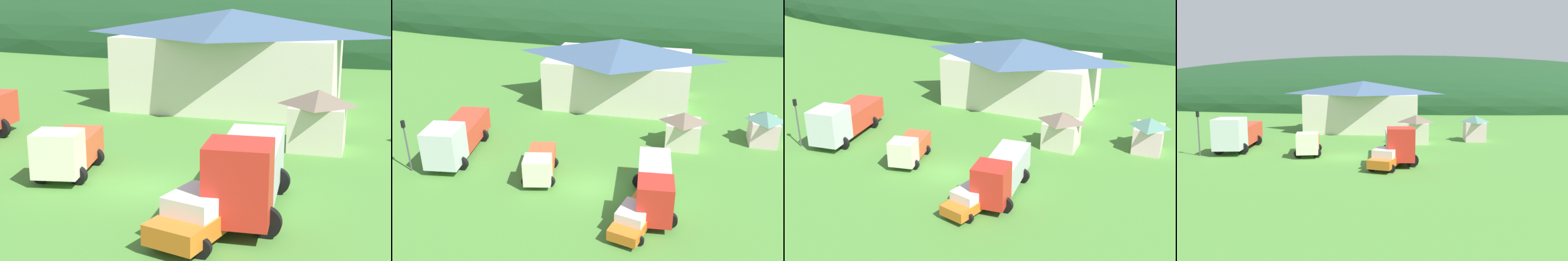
# 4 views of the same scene
# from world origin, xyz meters

# --- Properties ---
(ground_plane) EXTENTS (200.00, 200.00, 0.00)m
(ground_plane) POSITION_xyz_m (0.00, 0.00, 0.00)
(ground_plane) COLOR #477F33
(forested_hill_backdrop) EXTENTS (175.73, 60.00, 26.27)m
(forested_hill_backdrop) POSITION_xyz_m (0.00, 70.79, 0.00)
(forested_hill_backdrop) COLOR #193D1E
(forested_hill_backdrop) RESTS_ON ground
(depot_building) EXTENTS (15.94, 9.93, 6.86)m
(depot_building) POSITION_xyz_m (-0.88, 18.16, 3.53)
(depot_building) COLOR silver
(depot_building) RESTS_ON ground
(play_shed_cream) EXTENTS (3.03, 2.80, 3.17)m
(play_shed_cream) POSITION_xyz_m (6.20, 8.32, 1.63)
(play_shed_cream) COLOR beige
(play_shed_cream) RESTS_ON ground
(play_shed_pink) EXTENTS (2.46, 2.77, 2.97)m
(play_shed_pink) POSITION_xyz_m (13.05, 10.54, 1.53)
(play_shed_pink) COLOR beige
(play_shed_pink) RESTS_ON ground
(tow_truck_silver) EXTENTS (3.98, 8.73, 3.49)m
(tow_truck_silver) POSITION_xyz_m (-11.89, 2.46, 1.74)
(tow_truck_silver) COLOR silver
(tow_truck_silver) RESTS_ON ground
(light_truck_cream) EXTENTS (2.99, 5.03, 2.32)m
(light_truck_cream) POSITION_xyz_m (-4.09, 0.59, 1.19)
(light_truck_cream) COLOR beige
(light_truck_cream) RESTS_ON ground
(crane_truck_red) EXTENTS (3.37, 7.39, 3.27)m
(crane_truck_red) POSITION_xyz_m (4.56, -1.31, 1.65)
(crane_truck_red) COLOR red
(crane_truck_red) RESTS_ON ground
(service_pickup_orange) EXTENTS (3.10, 5.50, 1.66)m
(service_pickup_orange) POSITION_xyz_m (3.68, -3.78, 0.83)
(service_pickup_orange) COLOR orange
(service_pickup_orange) RESTS_ON ground
(traffic_light_west) EXTENTS (0.20, 0.32, 4.25)m
(traffic_light_west) POSITION_xyz_m (-14.22, -0.68, 2.60)
(traffic_light_west) COLOR #4C4C51
(traffic_light_west) RESTS_ON ground
(traffic_cone_near_pickup) EXTENTS (0.36, 0.36, 0.50)m
(traffic_cone_near_pickup) POSITION_xyz_m (1.95, 3.20, 0.00)
(traffic_cone_near_pickup) COLOR orange
(traffic_cone_near_pickup) RESTS_ON ground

